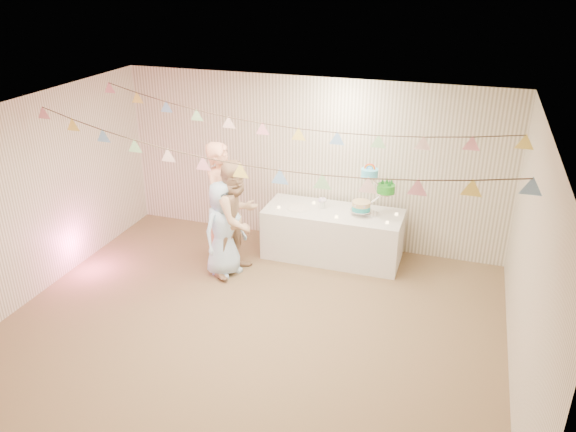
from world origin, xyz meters
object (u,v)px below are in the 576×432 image
(person_adult_b, at_px, (237,218))
(person_child, at_px, (224,229))
(person_adult_a, at_px, (223,205))
(cake_stand, at_px, (373,192))
(table, at_px, (333,234))

(person_adult_b, xyz_separation_m, person_child, (-0.17, -0.09, -0.14))
(person_adult_a, relative_size, person_child, 1.32)
(cake_stand, distance_m, person_child, 2.17)
(table, height_order, person_adult_b, person_adult_b)
(person_adult_a, xyz_separation_m, person_adult_b, (0.30, -0.20, -0.08))
(person_adult_b, relative_size, person_child, 1.21)
(table, xyz_separation_m, person_child, (-1.34, -0.94, 0.32))
(table, bearing_deg, person_child, -144.96)
(person_adult_b, distance_m, person_child, 0.24)
(person_child, bearing_deg, table, -30.74)
(table, bearing_deg, person_adult_b, -144.06)
(person_adult_a, distance_m, person_adult_b, 0.37)
(cake_stand, distance_m, person_adult_b, 1.96)
(cake_stand, bearing_deg, person_adult_b, -152.42)
(table, distance_m, person_child, 1.67)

